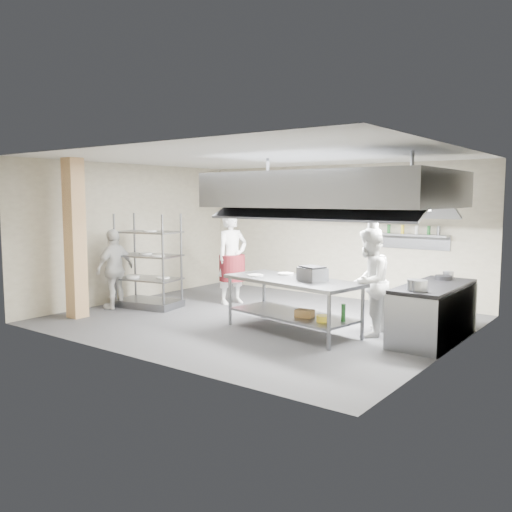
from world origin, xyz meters
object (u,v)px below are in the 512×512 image
Objects in this scene: cooking_range at (433,314)px; chef_line at (369,282)px; griddle at (312,274)px; stockpot at (419,286)px; island at (292,306)px; chef_plating at (115,269)px; chef_head at (232,258)px; pass_rack at (148,261)px.

cooking_range is 1.13× the size of chef_line.
griddle reaches higher than stockpot.
cooking_range is at bearing 33.29° from island.
chef_head is at bearing 133.02° from chef_plating.
stockpot is at bearing -9.48° from pass_rack.
chef_plating is at bearing -84.70° from chef_line.
griddle is at bearing -61.37° from chef_line.
chef_line is at bearing 96.81° from chef_plating.
cooking_range is at bearing 91.92° from stockpot.
pass_rack reaches higher than cooking_range.
island is 5.54× the size of griddle.
griddle is (4.36, 0.55, 0.20)m from chef_plating.
chef_plating is (-6.08, -1.42, 0.40)m from cooking_range.
island is 1.20× the size of cooking_range.
chef_head reaches higher than island.
chef_line reaches higher than griddle.
chef_plating is 3.76× the size of griddle.
island is 3.58m from pass_rack.
chef_head reaches higher than chef_line.
cooking_range is at bearing -78.44° from chef_head.
chef_plating is (-4.00, -0.51, 0.36)m from island.
chef_head is (-2.38, 1.30, 0.53)m from island.
chef_plating reaches higher than stockpot.
chef_line is at bearing 37.18° from island.
griddle is 1.84× the size of stockpot.
pass_rack is 4.46× the size of griddle.
chef_line reaches higher than chef_plating.
chef_plating is (-1.62, -1.82, -0.17)m from chef_head.
griddle is (0.36, 0.04, 0.56)m from island.
island is 1.24× the size of pass_rack.
griddle is at bearing 92.00° from chef_plating.
island is 1.22× the size of chef_head.
pass_rack is at bearing 155.09° from chef_head.
chef_head is at bearing 176.28° from griddle.
stockpot reaches higher than island.
chef_head reaches higher than chef_plating.
chef_head is at bearing 37.09° from pass_rack.
island is at bearing -102.05° from chef_head.
stockpot is at bearing 25.34° from griddle.
chef_head is 3.57m from chef_line.
cooking_range is at bearing 102.00° from chef_line.
pass_rack is at bearing -158.17° from griddle.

